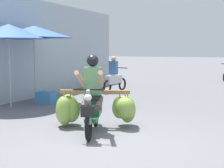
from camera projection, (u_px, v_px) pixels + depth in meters
The scene contains 7 objects.
ground_plane at pixel (99, 144), 6.14m from camera, with size 120.00×120.00×0.00m, color slate.
motorbike_main_loaded at pixel (93, 106), 7.28m from camera, with size 1.82×1.98×1.58m.
motorbike_distant_ahead_left at pixel (114, 78), 13.24m from camera, with size 0.54×1.61×1.40m.
shopfront_building at pixel (17, 49), 14.48m from camera, with size 4.77×9.13×3.38m.
market_umbrella_near_shop at pixel (34, 32), 10.46m from camera, with size 2.34×2.34×2.40m.
market_umbrella_further_along at pixel (9, 31), 9.66m from camera, with size 2.18×2.18×2.39m.
produce_crate at pixel (46, 98), 10.61m from camera, with size 0.56×0.40×0.36m, color teal.
Camera 1 is at (2.58, -5.41, 1.71)m, focal length 54.79 mm.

